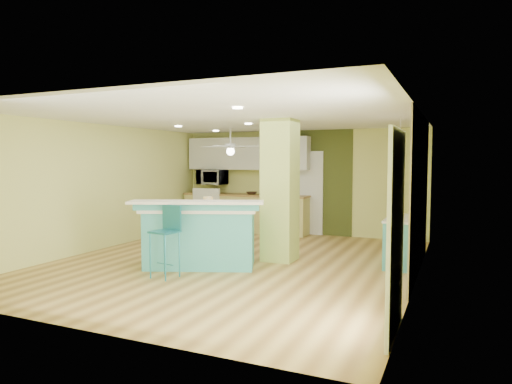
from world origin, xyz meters
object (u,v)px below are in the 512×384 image
side_counter (403,241)px  fruit_bowl (252,193)px  peninsula (200,235)px  bar_stool (168,229)px  canister (208,202)px

side_counter → fruit_bowl: bearing=150.3°
peninsula → fruit_bowl: (-0.71, 3.66, 0.45)m
bar_stool → side_counter: 3.95m
side_counter → fruit_bowl: (-3.82, 2.18, 0.57)m
side_counter → canister: canister is taller
peninsula → fruit_bowl: 3.75m
peninsula → bar_stool: (-0.09, -0.82, 0.21)m
side_counter → canister: bearing=-156.9°
peninsula → canister: size_ratio=13.21×
bar_stool → fruit_bowl: bearing=106.4°
fruit_bowl → side_counter: bearing=-29.7°
side_counter → fruit_bowl: fruit_bowl is taller
peninsula → canister: 0.58m
bar_stool → side_counter: size_ratio=0.87×
bar_stool → fruit_bowl: bar_stool is taller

